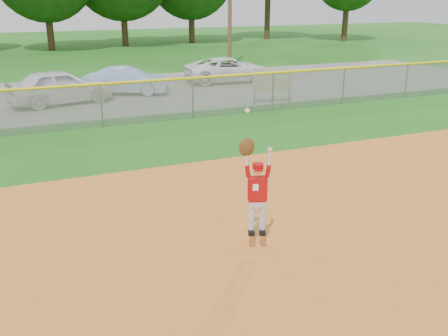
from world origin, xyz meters
The scene contains 8 objects.
ground centered at (0.00, 0.00, 0.00)m, with size 120.00×120.00×0.00m, color #1D5E15.
parking_strip centered at (0.00, 16.00, 0.01)m, with size 44.00×10.00×0.03m, color slate.
car_white_a centered at (-0.94, 14.47, 0.75)m, with size 1.70×4.24×1.44m, color silver.
car_blue centered at (2.09, 15.57, 0.64)m, with size 1.30×3.73×1.23m, color #89A8CD.
car_white_b centered at (7.73, 16.86, 0.67)m, with size 2.11×4.57×1.27m, color white.
sponsor_sign centered at (7.25, 11.14, 1.01)m, with size 1.71×0.33×1.53m.
outfield_fence centered at (0.00, 10.00, 0.88)m, with size 40.06×0.10×1.55m.
ballplayer centered at (0.97, -0.04, 1.23)m, with size 0.58×0.36×2.27m.
Camera 1 is at (-2.64, -7.23, 4.39)m, focal length 40.00 mm.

